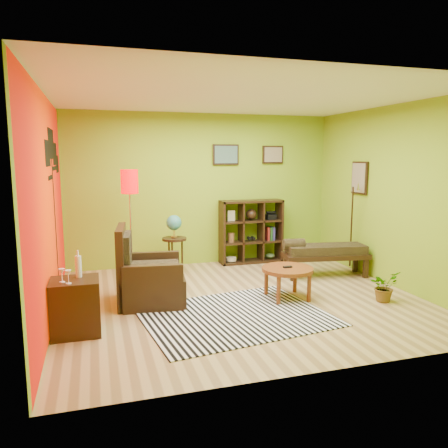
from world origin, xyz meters
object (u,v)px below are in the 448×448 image
object	(u,v)px
globe_table	(174,229)
bench	(323,252)
coffee_table	(287,272)
side_cabinet	(76,306)
armchair	(147,280)
potted_plant	(384,289)
floor_lamp	(130,192)
cube_shelf	(252,231)

from	to	relation	value
globe_table	bench	size ratio (longest dim) A/B	0.69
coffee_table	side_cabinet	world-z (taller)	side_cabinet
armchair	potted_plant	distance (m)	3.31
side_cabinet	potted_plant	distance (m)	4.10
coffee_table	floor_lamp	size ratio (longest dim) A/B	0.40
side_cabinet	coffee_table	bearing A→B (deg)	9.46
floor_lamp	globe_table	xyz separation A→B (m)	(0.76, 0.39, -0.69)
armchair	side_cabinet	xyz separation A→B (m)	(-0.91, -0.85, -0.00)
globe_table	potted_plant	world-z (taller)	globe_table
cube_shelf	bench	xyz separation A→B (m)	(0.82, -1.28, -0.18)
armchair	floor_lamp	bearing A→B (deg)	96.40
coffee_table	cube_shelf	bearing A→B (deg)	83.17
armchair	globe_table	world-z (taller)	armchair
potted_plant	side_cabinet	bearing A→B (deg)	179.51
coffee_table	potted_plant	size ratio (longest dim) A/B	1.70
cube_shelf	floor_lamp	bearing A→B (deg)	-161.60
armchair	potted_plant	world-z (taller)	armchair
floor_lamp	globe_table	world-z (taller)	floor_lamp
cube_shelf	potted_plant	size ratio (longest dim) A/B	2.78
floor_lamp	cube_shelf	xyz separation A→B (m)	(2.32, 0.77, -0.87)
coffee_table	armchair	world-z (taller)	armchair
globe_table	bench	distance (m)	2.57
coffee_table	bench	bearing A→B (deg)	39.92
potted_plant	cube_shelf	bearing A→B (deg)	110.05
floor_lamp	potted_plant	world-z (taller)	floor_lamp
floor_lamp	bench	size ratio (longest dim) A/B	1.22
floor_lamp	bench	world-z (taller)	floor_lamp
coffee_table	cube_shelf	size ratio (longest dim) A/B	0.61
armchair	bench	size ratio (longest dim) A/B	0.73
coffee_table	armchair	distance (m)	1.98
cube_shelf	bench	bearing A→B (deg)	-57.49
side_cabinet	potted_plant	world-z (taller)	side_cabinet
bench	floor_lamp	bearing A→B (deg)	170.79
floor_lamp	side_cabinet	bearing A→B (deg)	-112.81
coffee_table	floor_lamp	xyz separation A→B (m)	(-2.06, 1.41, 1.08)
cube_shelf	potted_plant	bearing A→B (deg)	-69.95
side_cabinet	floor_lamp	distance (m)	2.34
side_cabinet	cube_shelf	size ratio (longest dim) A/B	0.79
side_cabinet	globe_table	distance (m)	2.79
bench	coffee_table	bearing A→B (deg)	-140.08
floor_lamp	bench	bearing A→B (deg)	-9.21
armchair	bench	bearing A→B (deg)	9.83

